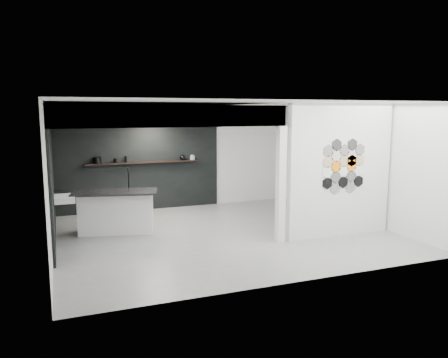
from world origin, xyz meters
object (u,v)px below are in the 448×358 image
Objects in this scene: glass_vase at (192,157)px; glass_bowl at (192,158)px; kitchen_island at (116,211)px; kettle at (183,157)px; stockpot at (97,160)px; partition_panel at (340,171)px; wall_basin at (65,199)px; utensil_cup at (116,161)px; bottle_dark at (126,159)px.

glass_bowl is at bearing 0.00° from glass_vase.
kitchen_island is 11.29× the size of kettle.
partition_panel is at bearing -39.97° from stockpot.
wall_basin is 3.77m from kettle.
stockpot is 1.87× the size of utensil_cup.
stockpot reaches higher than glass_vase.
kettle is at bearing 57.26° from kitchen_island.
stockpot reaches higher than bottle_dark.
glass_vase is at bearing 53.66° from kitchen_island.
partition_panel is at bearing -18.23° from wall_basin.
kitchen_island is 17.03× the size of utensil_cup.
partition_panel reaches higher than kettle.
stockpot reaches higher than utensil_cup.
partition_panel is at bearing -9.68° from kitchen_island.
bottle_dark reaches higher than kitchen_island.
bottle_dark is (-3.89, 3.87, 0.00)m from partition_panel.
kitchen_island is 11.55× the size of bottle_dark.
stockpot reaches higher than glass_bowl.
glass_vase is 1.82m from bottle_dark.
utensil_cup is (-2.08, 0.00, -0.01)m from glass_vase.
glass_vase is (2.34, 1.96, 0.90)m from kitchen_island.
utensil_cup is (0.26, 1.96, 0.89)m from kitchen_island.
wall_basin is 2.30m from stockpot.
utensil_cup is at bearing 180.00° from bottle_dark.
wall_basin is 5.36× the size of utensil_cup.
stockpot is at bearing 180.00° from glass_bowl.
bottle_dark is (1.57, 2.07, 0.55)m from wall_basin.
kitchen_island reaches higher than glass_bowl.
glass_bowl is at bearing 118.23° from partition_panel.
kitchen_island is 2.18m from stockpot.
kettle is 0.28m from glass_bowl.
glass_bowl is at bearing 0.00° from utensil_cup.
stockpot is 0.72m from bottle_dark.
glass_vase is (-2.08, 3.87, -0.01)m from partition_panel.
partition_panel is 5.67m from utensil_cup.
stockpot is 1.56× the size of glass_vase.
partition_panel is 20.94× the size of glass_vase.
wall_basin is at bearing -127.32° from bottle_dark.
kettle is 0.28m from glass_vase.
kitchen_island is at bearing -139.99° from glass_vase.
kitchen_island is 3.18m from glass_bowl.
glass_bowl is at bearing 53.66° from kitchen_island.
glass_bowl is (3.39, 2.07, 0.52)m from wall_basin.
stockpot is (-0.20, 1.96, 0.92)m from kitchen_island.
partition_panel is at bearing -61.77° from glass_vase.
glass_vase is at bearing 31.35° from wall_basin.
bottle_dark is at bearing -167.04° from kettle.
utensil_cup reaches higher than kitchen_island.
kettle reaches higher than glass_bowl.
kitchen_island is at bearing -84.22° from stockpot.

